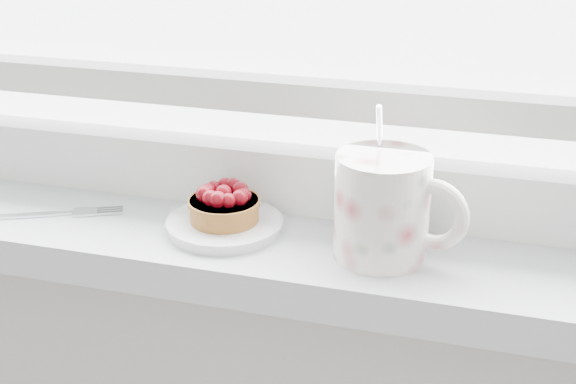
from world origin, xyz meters
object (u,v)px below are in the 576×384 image
at_px(saucer, 225,225).
at_px(floral_mug, 386,205).
at_px(fork, 44,214).
at_px(raspberry_tart, 224,204).

bearing_deg(saucer, floral_mug, -3.36).
distance_m(saucer, fork, 0.21).
distance_m(floral_mug, fork, 0.38).
height_order(raspberry_tart, fork, raspberry_tart).
bearing_deg(floral_mug, saucer, 176.64).
distance_m(raspberry_tart, fork, 0.21).
relative_size(raspberry_tart, fork, 0.47).
xyz_separation_m(raspberry_tart, fork, (-0.21, -0.02, -0.03)).
height_order(floral_mug, fork, floral_mug).
height_order(saucer, floral_mug, floral_mug).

